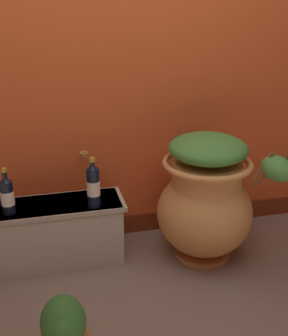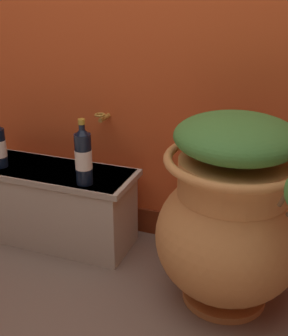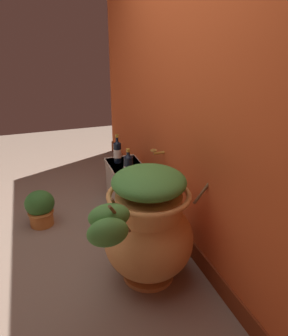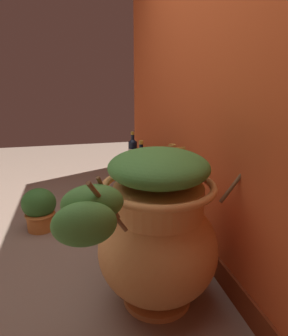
% 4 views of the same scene
% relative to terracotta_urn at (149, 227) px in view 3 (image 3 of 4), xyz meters
% --- Properties ---
extents(ground_plane, '(7.00, 7.00, 0.00)m').
position_rel_terracotta_urn_xyz_m(ground_plane, '(-0.50, -0.69, -0.42)').
color(ground_plane, '#7A6656').
extents(back_wall, '(4.40, 0.33, 2.60)m').
position_rel_terracotta_urn_xyz_m(back_wall, '(-0.50, 0.51, 0.87)').
color(back_wall, '#D15123').
rests_on(back_wall, ground_plane).
extents(terracotta_urn, '(0.78, 1.14, 0.89)m').
position_rel_terracotta_urn_xyz_m(terracotta_urn, '(0.00, 0.00, 0.00)').
color(terracotta_urn, '#D68E4C').
rests_on(terracotta_urn, ground_plane).
extents(stone_ledge, '(0.87, 0.33, 0.41)m').
position_rel_terracotta_urn_xyz_m(stone_ledge, '(-0.96, 0.17, -0.20)').
color(stone_ledge, beige).
rests_on(stone_ledge, ground_plane).
extents(wine_bottle_left, '(0.08, 0.08, 0.29)m').
position_rel_terracotta_urn_xyz_m(wine_bottle_left, '(-1.23, 0.11, 0.11)').
color(wine_bottle_left, black).
rests_on(wine_bottle_left, stone_ledge).
extents(wine_bottle_middle, '(0.08, 0.08, 0.32)m').
position_rel_terracotta_urn_xyz_m(wine_bottle_middle, '(-0.72, 0.07, 0.14)').
color(wine_bottle_middle, black).
rests_on(wine_bottle_middle, stone_ledge).
extents(potted_shrub, '(0.23, 0.26, 0.34)m').
position_rel_terracotta_urn_xyz_m(potted_shrub, '(-0.97, -0.69, -0.25)').
color(potted_shrub, '#C17033').
rests_on(potted_shrub, ground_plane).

